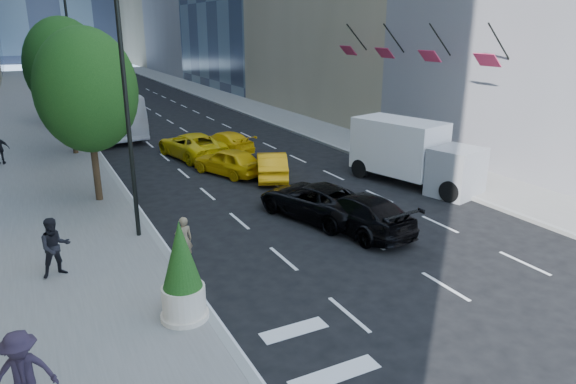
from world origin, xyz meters
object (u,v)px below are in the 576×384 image
skateboarder (184,243)px  black_sedan_mercedes (358,212)px  box_truck (413,153)px  black_sedan_lincoln (315,200)px  planter_shrub (182,273)px  city_bus (98,109)px

skateboarder → black_sedan_mercedes: (6.80, -0.06, -0.05)m
box_truck → black_sedan_lincoln: bearing=-178.9°
skateboarder → planter_shrub: planter_shrub is taller
skateboarder → planter_shrub: 3.60m
black_sedan_lincoln → black_sedan_mercedes: bearing=91.7°
skateboarder → city_bus: (0.80, 24.79, 0.99)m
city_bus → planter_shrub: city_bus is taller
city_bus → black_sedan_mercedes: bearing=-83.8°
skateboarder → black_sedan_lincoln: bearing=-161.6°
black_sedan_mercedes → planter_shrub: planter_shrub is taller
skateboarder → planter_shrub: bearing=73.9°
box_truck → planter_shrub: box_truck is taller
black_sedan_lincoln → planter_shrub: 8.94m
skateboarder → black_sedan_mercedes: bearing=179.8°
black_sedan_mercedes → planter_shrub: size_ratio=1.85×
box_truck → black_sedan_mercedes: bearing=-161.1°
black_sedan_lincoln → city_bus: size_ratio=0.41×
black_sedan_lincoln → city_bus: 23.43m
black_sedan_lincoln → city_bus: (-5.30, 22.80, 1.06)m
black_sedan_mercedes → city_bus: (-6.00, 24.85, 1.04)m
planter_shrub → box_truck: bearing=27.8°
skateboarder → planter_shrub: size_ratio=0.57×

